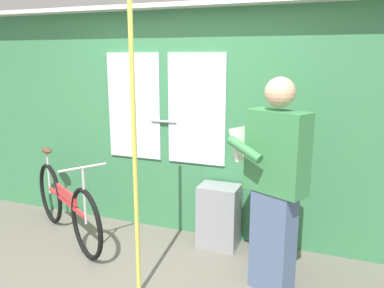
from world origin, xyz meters
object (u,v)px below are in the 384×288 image
Objects in this scene: passenger_reading_newspaper at (275,183)px; handrail_pole at (135,154)px; bicycle_near_door at (66,204)px; trash_bin_by_wall at (219,216)px.

passenger_reading_newspaper is 0.74× the size of handrail_pole.
bicycle_near_door is 2.19m from passenger_reading_newspaper.
trash_bin_by_wall is (-0.61, 0.57, -0.59)m from passenger_reading_newspaper.
bicycle_near_door is 1.53m from handrail_pole.
trash_bin_by_wall is 0.27× the size of handrail_pole.
passenger_reading_newspaper is at bearing 27.23° from bicycle_near_door.
handrail_pole is at bearing -108.79° from trash_bin_by_wall.
passenger_reading_newspaper is 1.02m from trash_bin_by_wall.
passenger_reading_newspaper is at bearing -42.79° from trash_bin_by_wall.
bicycle_near_door is 0.86× the size of passenger_reading_newspaper.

